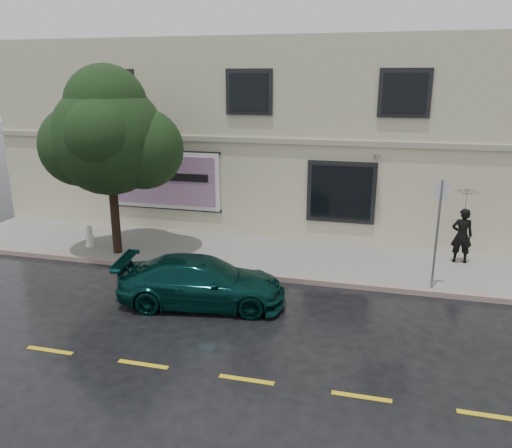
% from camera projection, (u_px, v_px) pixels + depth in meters
% --- Properties ---
extents(ground, '(90.00, 90.00, 0.00)m').
position_uv_depth(ground, '(202.00, 295.00, 13.49)').
color(ground, black).
rests_on(ground, ground).
extents(sidewalk, '(20.00, 3.50, 0.15)m').
position_uv_depth(sidewalk, '(236.00, 253.00, 16.49)').
color(sidewalk, gray).
rests_on(sidewalk, ground).
extents(curb, '(20.00, 0.18, 0.16)m').
position_uv_depth(curb, '(220.00, 273.00, 14.86)').
color(curb, gray).
rests_on(curb, ground).
extents(road_marking, '(19.00, 0.12, 0.01)m').
position_uv_depth(road_marking, '(143.00, 364.00, 10.23)').
color(road_marking, gold).
rests_on(road_marking, ground).
extents(building, '(20.00, 8.12, 7.00)m').
position_uv_depth(building, '(274.00, 131.00, 20.86)').
color(building, beige).
rests_on(building, ground).
extents(billboard, '(4.30, 0.16, 2.20)m').
position_uv_depth(billboard, '(165.00, 180.00, 18.24)').
color(billboard, white).
rests_on(billboard, ground).
extents(car, '(4.51, 2.51, 1.25)m').
position_uv_depth(car, '(202.00, 282.00, 12.80)').
color(car, '#08302D').
rests_on(car, ground).
extents(pedestrian, '(0.65, 0.44, 1.72)m').
position_uv_depth(pedestrian, '(462.00, 236.00, 15.26)').
color(pedestrian, black).
rests_on(pedestrian, sidewalk).
extents(umbrella, '(1.17, 1.17, 0.67)m').
position_uv_depth(umbrella, '(466.00, 198.00, 14.92)').
color(umbrella, black).
rests_on(umbrella, pedestrian).
extents(street_tree, '(3.48, 3.48, 5.44)m').
position_uv_depth(street_tree, '(109.00, 139.00, 15.33)').
color(street_tree, black).
rests_on(street_tree, sidewalk).
extents(fire_hydrant, '(0.30, 0.28, 0.74)m').
position_uv_depth(fire_hydrant, '(89.00, 236.00, 16.86)').
color(fire_hydrant, silver).
rests_on(fire_hydrant, sidewalk).
extents(sign_pole, '(0.37, 0.06, 2.98)m').
position_uv_depth(sign_pole, '(438.00, 226.00, 13.11)').
color(sign_pole, gray).
rests_on(sign_pole, sidewalk).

